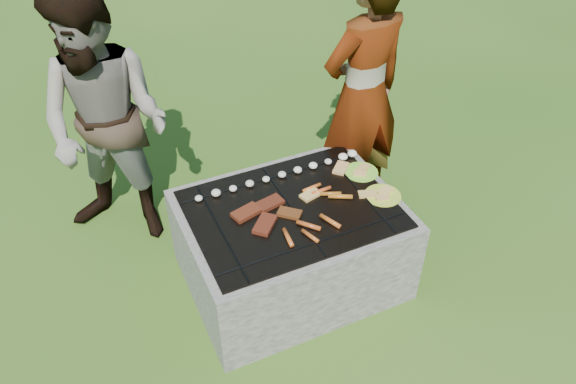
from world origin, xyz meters
The scene contains 10 objects.
lawn centered at (0.00, 0.00, 0.00)m, with size 60.00×60.00×0.00m, color #244711.
fire_pit centered at (0.00, 0.00, 0.28)m, with size 1.30×1.00×0.62m.
mushrooms centered at (0.13, 0.30, 0.63)m, with size 1.13×0.07×0.04m.
pork_slabs centered at (-0.17, 0.01, 0.62)m, with size 0.40×0.32×0.02m.
sausages centered at (0.13, -0.10, 0.62)m, with size 0.53×0.46×0.03m.
bread_on_grate centered at (0.35, 0.09, 0.62)m, with size 0.45×0.42×0.02m.
plate_far centered at (0.56, 0.13, 0.61)m, with size 0.27×0.27×0.03m.
plate_near centered at (0.56, -0.13, 0.61)m, with size 0.29×0.29×0.03m.
cook centered at (0.79, 0.54, 0.91)m, with size 0.67×0.44×1.83m, color gray.
bystander centered at (-0.86, 0.92, 0.89)m, with size 0.86×0.67×1.78m, color gray.
Camera 1 is at (-1.08, -2.28, 2.82)m, focal length 35.00 mm.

